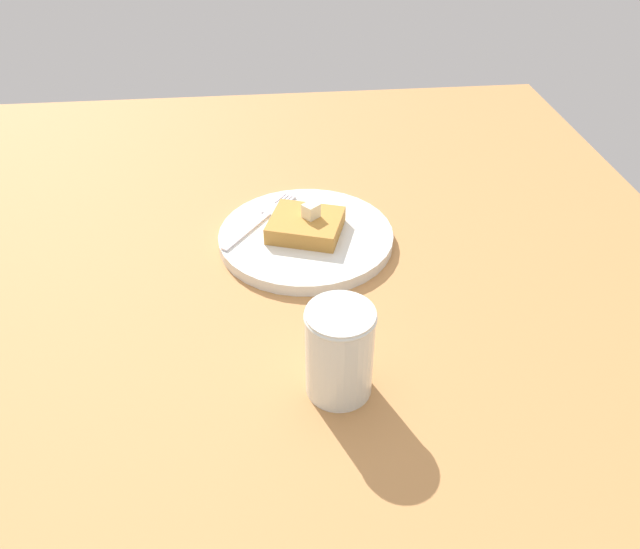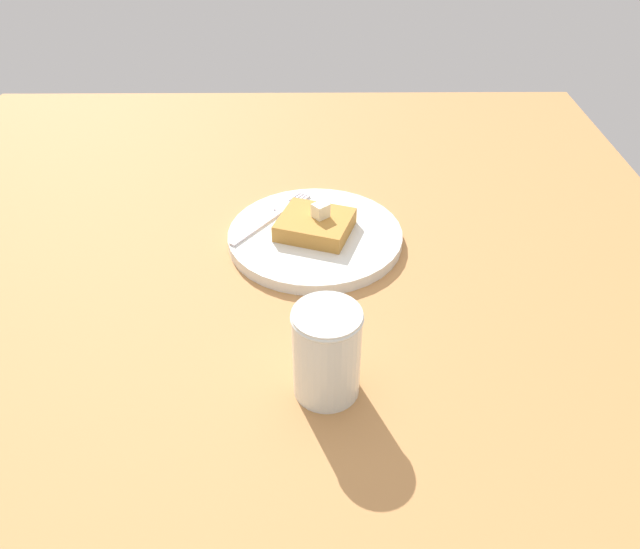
{
  "view_description": "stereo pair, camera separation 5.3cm",
  "coord_description": "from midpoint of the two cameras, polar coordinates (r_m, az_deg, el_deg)",
  "views": [
    {
      "loc": [
        0.75,
        -65.76,
        49.79
      ],
      "look_at": [
        6.55,
        -9.42,
        6.46
      ],
      "focal_mm": 35.0,
      "sensor_mm": 36.0,
      "label": 1
    },
    {
      "loc": [
        6.07,
        -66.05,
        49.79
      ],
      "look_at": [
        6.55,
        -9.42,
        6.46
      ],
      "focal_mm": 35.0,
      "sensor_mm": 36.0,
      "label": 2
    }
  ],
  "objects": [
    {
      "name": "syrup_jar",
      "position": [
        0.61,
        -0.72,
        -7.47
      ],
      "size": [
        6.92,
        6.92,
        10.13
      ],
      "color": "#552708",
      "rests_on": "table_surface"
    },
    {
      "name": "fork",
      "position": [
        0.87,
        -6.94,
        5.16
      ],
      "size": [
        10.54,
        13.8,
        0.36
      ],
      "color": "silver",
      "rests_on": "plate"
    },
    {
      "name": "butter_pat_primary",
      "position": [
        0.82,
        -2.69,
        5.81
      ],
      "size": [
        2.59,
        2.56,
        1.93
      ],
      "primitive_type": "cube",
      "rotation": [
        0.0,
        0.0,
        0.7
      ],
      "color": "#F3EBC6",
      "rests_on": "toast_slice_center"
    },
    {
      "name": "plate",
      "position": [
        0.84,
        -3.11,
        3.45
      ],
      "size": [
        23.41,
        23.41,
        1.56
      ],
      "color": "silver",
      "rests_on": "table_surface"
    },
    {
      "name": "toast_slice_center",
      "position": [
        0.83,
        -3.15,
        4.47
      ],
      "size": [
        11.35,
        10.65,
        2.27
      ],
      "primitive_type": "cube",
      "rotation": [
        0.0,
        0.0,
        -0.33
      ],
      "color": "#B57C34",
      "rests_on": "plate"
    },
    {
      "name": "table_surface",
      "position": [
        0.82,
        -7.1,
        0.6
      ],
      "size": [
        115.37,
        115.37,
        1.96
      ],
      "primitive_type": "cube",
      "color": "#B07944",
      "rests_on": "ground"
    }
  ]
}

